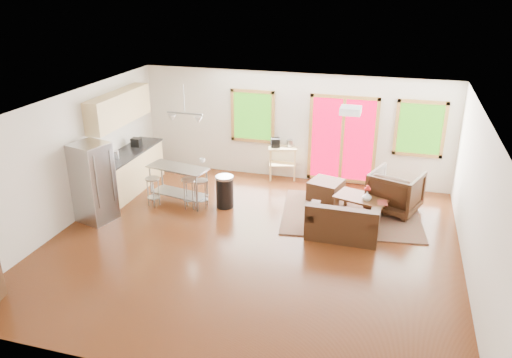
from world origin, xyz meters
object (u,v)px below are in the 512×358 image
(rug, at_px, (351,214))
(kitchen_cart, at_px, (282,151))
(island, at_px, (178,178))
(refrigerator, at_px, (94,182))
(coffee_table, at_px, (362,200))
(loveseat, at_px, (342,224))
(armchair, at_px, (396,189))
(ottoman, at_px, (326,190))

(rug, distance_m, kitchen_cart, 2.57)
(island, bearing_deg, refrigerator, -136.34)
(coffee_table, distance_m, refrigerator, 5.48)
(rug, bearing_deg, loveseat, -93.86)
(loveseat, xyz_separation_m, refrigerator, (-4.93, -0.63, 0.53))
(armchair, bearing_deg, rug, 48.07)
(armchair, relative_size, ottoman, 1.49)
(coffee_table, height_order, refrigerator, refrigerator)
(refrigerator, bearing_deg, ottoman, 43.07)
(coffee_table, xyz_separation_m, kitchen_cart, (-2.09, 1.55, 0.34))
(rug, xyz_separation_m, island, (-3.72, -0.41, 0.56))
(refrigerator, height_order, kitchen_cart, refrigerator)
(island, relative_size, kitchen_cart, 1.35)
(ottoman, bearing_deg, loveseat, -71.03)
(ottoman, distance_m, island, 3.28)
(rug, relative_size, loveseat, 2.08)
(ottoman, bearing_deg, island, -160.77)
(refrigerator, xyz_separation_m, kitchen_cart, (3.11, 3.23, -0.11))
(coffee_table, bearing_deg, loveseat, -104.33)
(loveseat, xyz_separation_m, kitchen_cart, (-1.82, 2.60, 0.43))
(ottoman, height_order, island, island)
(refrigerator, relative_size, kitchen_cart, 1.58)
(kitchen_cart, bearing_deg, island, -132.36)
(loveseat, bearing_deg, armchair, 58.53)
(coffee_table, bearing_deg, ottoman, 143.72)
(rug, distance_m, ottoman, 0.94)
(refrigerator, bearing_deg, loveseat, 22.62)
(coffee_table, xyz_separation_m, island, (-3.92, -0.46, 0.21))
(loveseat, bearing_deg, refrigerator, -171.98)
(rug, height_order, kitchen_cart, kitchen_cart)
(refrigerator, bearing_deg, rug, 33.41)
(loveseat, height_order, armchair, armchair)
(refrigerator, bearing_deg, kitchen_cart, 61.38)
(rug, height_order, ottoman, ottoman)
(rug, bearing_deg, kitchen_cart, 139.76)
(loveseat, height_order, kitchen_cart, kitchen_cart)
(armchair, distance_m, island, 4.66)
(rug, bearing_deg, coffee_table, 12.94)
(coffee_table, relative_size, armchair, 1.21)
(rug, height_order, loveseat, loveseat)
(rug, xyz_separation_m, kitchen_cart, (-1.89, 1.60, 0.70))
(rug, bearing_deg, refrigerator, -161.91)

